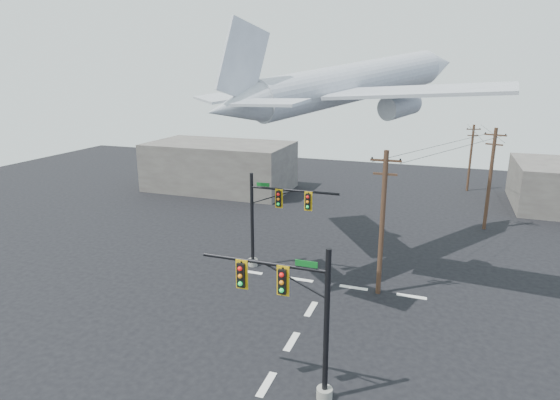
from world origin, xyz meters
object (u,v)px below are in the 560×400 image
at_px(signal_mast_far, 270,219).
at_px(airliner, 354,83).
at_px(utility_pole_a, 382,221).
at_px(signal_mast_near, 299,318).
at_px(utility_pole_b, 490,177).
at_px(utility_pole_c, 471,157).

distance_m(signal_mast_far, airliner, 11.82).
bearing_deg(airliner, utility_pole_a, -115.47).
relative_size(signal_mast_near, utility_pole_b, 0.77).
bearing_deg(signal_mast_far, utility_pole_b, 44.06).
bearing_deg(utility_pole_b, signal_mast_far, -116.47).
height_order(signal_mast_near, airliner, airliner).
height_order(signal_mast_near, utility_pole_b, utility_pole_b).
height_order(signal_mast_far, utility_pole_b, utility_pole_b).
height_order(signal_mast_near, utility_pole_a, utility_pole_a).
bearing_deg(utility_pole_a, signal_mast_near, -100.91).
xyz_separation_m(utility_pole_a, airliner, (-3.20, 4.79, 8.77)).
height_order(utility_pole_a, airliner, airliner).
relative_size(signal_mast_far, utility_pole_c, 0.89).
relative_size(signal_mast_far, utility_pole_a, 0.75).
distance_m(utility_pole_b, utility_pole_c, 15.69).
bearing_deg(utility_pole_c, airliner, -127.90).
relative_size(signal_mast_near, signal_mast_far, 1.01).
height_order(signal_mast_far, utility_pole_a, utility_pole_a).
bearing_deg(signal_mast_near, utility_pole_c, 78.93).
distance_m(signal_mast_near, airliner, 19.43).
bearing_deg(utility_pole_c, utility_pole_b, -104.42).
relative_size(utility_pole_a, utility_pole_b, 1.02).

